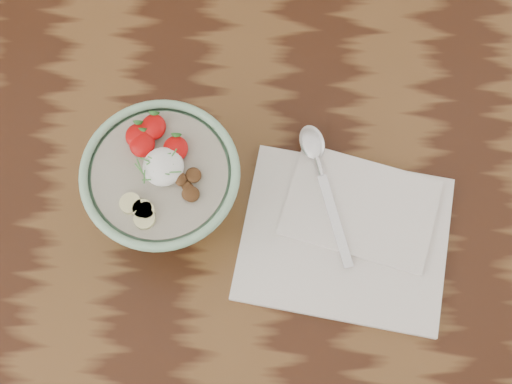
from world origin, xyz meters
TOP-DOWN VIEW (x-y plane):
  - table at (0.00, 0.00)cm, footprint 160.00×90.00cm
  - breakfast_bowl at (1.32, -4.68)cm, footprint 19.35×19.35cm
  - napkin at (25.01, -8.31)cm, footprint 29.30×25.40cm
  - spoon at (20.84, 0.87)cm, footprint 7.91×20.03cm

SIDE VIEW (x-z plane):
  - table at x=0.00cm, z-range 28.20..103.20cm
  - napkin at x=25.01cm, z-range 74.87..76.49cm
  - spoon at x=20.84cm, z-range 76.54..77.60cm
  - breakfast_bowl at x=1.32cm, z-range 75.18..87.92cm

